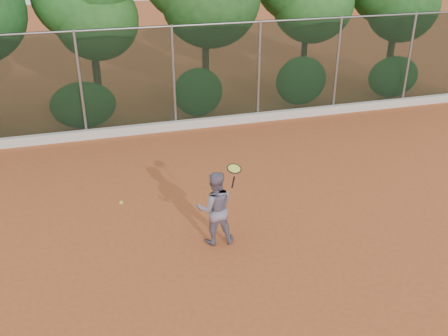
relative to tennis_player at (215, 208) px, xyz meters
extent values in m
plane|color=#AD5328|center=(0.51, 0.05, -0.85)|extent=(80.00, 80.00, 0.00)
cube|color=beige|center=(0.51, 6.87, -0.70)|extent=(24.00, 0.20, 0.30)
imported|color=slate|center=(0.00, 0.00, 0.00)|extent=(0.89, 0.73, 1.70)
cube|color=black|center=(0.51, 7.05, 0.90)|extent=(24.00, 0.01, 3.50)
cylinder|color=gray|center=(0.51, 7.05, 2.60)|extent=(24.00, 0.06, 0.06)
cylinder|color=gray|center=(-2.49, 7.05, 0.90)|extent=(0.09, 0.09, 3.50)
cylinder|color=gray|center=(0.51, 7.05, 0.90)|extent=(0.09, 0.09, 3.50)
cylinder|color=gray|center=(3.51, 7.05, 0.90)|extent=(0.09, 0.09, 3.50)
cylinder|color=gray|center=(6.51, 7.05, 0.90)|extent=(0.09, 0.09, 3.50)
cylinder|color=gray|center=(9.51, 7.05, 0.90)|extent=(0.09, 0.09, 3.50)
cylinder|color=#3E2917|center=(-1.89, 9.35, 0.35)|extent=(0.28, 0.28, 2.40)
ellipsoid|color=#22541C|center=(-1.69, 9.25, 2.55)|extent=(2.90, 2.40, 2.80)
cylinder|color=#44301A|center=(2.11, 9.05, 0.65)|extent=(0.26, 0.26, 3.00)
cylinder|color=#3B2517|center=(6.21, 9.25, 0.50)|extent=(0.24, 0.24, 2.70)
ellipsoid|color=#235B1F|center=(6.41, 9.15, 2.85)|extent=(3.20, 2.70, 3.10)
cylinder|color=#3C2B17|center=(9.91, 8.85, 0.40)|extent=(0.28, 0.28, 2.50)
ellipsoid|color=#2D6727|center=(10.11, 8.75, 2.65)|extent=(3.00, 2.50, 2.90)
ellipsoid|color=#316627|center=(-2.49, 7.85, 0.00)|extent=(2.20, 1.16, 1.60)
ellipsoid|color=#2E6E2A|center=(1.51, 7.85, 0.10)|extent=(1.80, 1.04, 1.76)
ellipsoid|color=#2F772D|center=(5.51, 7.85, 0.20)|extent=(2.00, 1.10, 1.84)
ellipsoid|color=#2E712B|center=(9.51, 7.85, 0.05)|extent=(2.16, 1.12, 1.64)
cylinder|color=black|center=(0.40, -0.03, 0.58)|extent=(0.06, 0.13, 0.32)
torus|color=black|center=(0.40, -0.09, 0.93)|extent=(0.37, 0.37, 0.12)
cylinder|color=#D5E342|center=(0.40, -0.09, 0.93)|extent=(0.32, 0.31, 0.08)
sphere|color=#CAD12F|center=(-1.98, -0.43, 0.69)|extent=(0.07, 0.07, 0.07)
camera|label=1|loc=(-2.39, -8.96, 5.48)|focal=40.00mm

